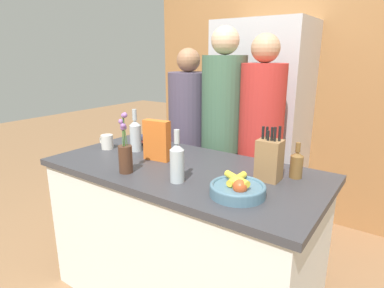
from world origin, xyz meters
The scene contains 15 objects.
kitchen_island centered at (0.00, 0.00, 0.47)m, with size 1.71×0.84×0.93m.
back_wall_wood centered at (0.00, 1.67, 1.30)m, with size 2.91×0.12×2.60m.
refrigerator centered at (-0.06, 1.31, 0.94)m, with size 0.80×0.63×1.88m.
fruit_bowl centered at (0.47, -0.18, 0.97)m, with size 0.27×0.27×0.10m.
knife_block centered at (0.51, 0.10, 1.05)m, with size 0.13×0.11×0.30m.
flower_vase centered at (-0.21, -0.27, 1.04)m, with size 0.08×0.08×0.35m.
cereal_box centered at (-0.21, 0.01, 1.06)m, with size 0.18×0.08×0.26m.
coffee_mug centered at (-0.68, 0.00, 0.98)m, with size 0.13×0.09×0.10m.
book_stack centered at (-0.50, 0.28, 0.96)m, with size 0.20×0.16×0.06m.
bottle_oil centered at (0.62, 0.22, 1.01)m, with size 0.07×0.07×0.20m.
bottle_vinegar centered at (0.12, -0.21, 1.05)m, with size 0.08×0.08×0.29m.
bottle_wine centered at (-0.47, 0.08, 1.05)m, with size 0.08×0.08×0.30m.
person_at_sink centered at (-0.45, 0.69, 0.93)m, with size 0.34×0.34×1.65m.
person_in_blue centered at (-0.10, 0.68, 1.02)m, with size 0.34×0.34×1.80m.
person_in_red_tee centered at (0.20, 0.70, 0.98)m, with size 0.33×0.33×1.74m.
Camera 1 is at (1.11, -1.48, 1.59)m, focal length 30.00 mm.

